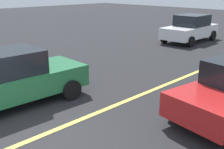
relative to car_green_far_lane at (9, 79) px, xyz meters
The scene contains 4 objects.
ground_plane 2.47m from the car_green_far_lane, 104.64° to the right, with size 80.00×80.00×0.00m, color #262628.
lane_marking_centre 3.40m from the car_green_far_lane, 42.90° to the right, with size 28.00×0.16×0.01m, color #E0D14C.
car_green_far_lane is the anchor object (origin of this frame).
car_white_behind_van 13.03m from the car_green_far_lane, ahead, with size 4.42×2.17×1.71m.
Camera 1 is at (-2.69, -5.41, 3.44)m, focal length 44.42 mm.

